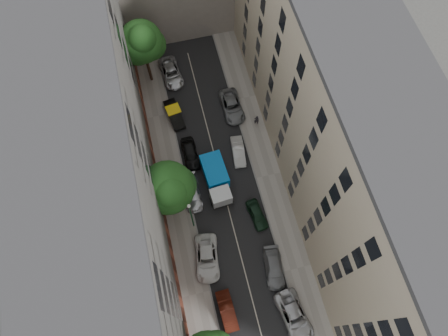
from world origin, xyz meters
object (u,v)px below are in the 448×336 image
object	(u,v)px
tree_mid	(169,189)
lamp_post	(191,214)
car_right_2	(257,215)
car_right_4	(232,106)
car_right_0	(294,316)
pedestrian	(257,120)
car_left_5	(174,114)
tarp_truck	(216,179)
car_right_1	(274,268)
tree_far	(143,43)
car_left_4	(190,154)
car_left_3	(192,193)
car_right_3	(238,151)
car_left_2	(207,258)
car_left_6	(171,73)
car_left_1	(227,311)

from	to	relation	value
tree_mid	lamp_post	distance (m)	3.35
car_right_2	tree_mid	size ratio (longest dim) A/B	0.44
car_right_4	tree_mid	distance (m)	15.21
car_right_0	tree_mid	xyz separation A→B (m)	(-9.38, 14.41, 4.91)
lamp_post	pedestrian	size ratio (longest dim) A/B	4.37
car_right_2	car_left_5	bearing A→B (deg)	105.64
tarp_truck	car_right_1	world-z (taller)	tarp_truck
car_right_1	tree_far	bearing A→B (deg)	114.01
car_right_1	car_left_4	bearing A→B (deg)	117.89
car_left_5	car_right_1	size ratio (longest dim) A/B	0.94
tree_mid	car_left_5	bearing A→B (deg)	79.29
car_right_1	car_left_3	bearing A→B (deg)	129.61
car_left_5	car_right_4	bearing A→B (deg)	-13.39
car_right_3	tree_far	bearing A→B (deg)	127.80
car_right_1	pedestrian	bearing A→B (deg)	87.13
tree_far	car_right_2	bearing A→B (deg)	-68.62
car_left_4	car_right_2	size ratio (longest dim) A/B	1.16
car_right_2	car_right_1	bearing A→B (deg)	-96.60
car_left_3	car_right_3	world-z (taller)	car_left_3
car_left_2	car_right_0	size ratio (longest dim) A/B	0.98
car_left_6	car_right_3	bearing A→B (deg)	-72.32
car_left_1	car_right_3	bearing A→B (deg)	69.30
car_left_4	car_left_6	xyz separation A→B (m)	(0.00, 11.97, -0.03)
car_left_3	tree_mid	world-z (taller)	tree_mid
tree_mid	car_right_3	bearing A→B (deg)	28.77
lamp_post	pedestrian	distance (m)	15.31
car_left_1	car_right_4	distance (m)	24.07
car_left_1	car_right_4	world-z (taller)	car_right_4
car_left_5	car_right_2	xyz separation A→B (m)	(6.47, -14.82, -0.07)
car_left_4	car_right_3	world-z (taller)	car_left_4
car_left_5	tree_mid	distance (m)	12.72
car_left_4	tree_mid	bearing A→B (deg)	-117.84
car_left_4	tree_mid	world-z (taller)	tree_mid
car_right_2	pedestrian	bearing A→B (deg)	66.78
tarp_truck	car_right_2	bearing A→B (deg)	-58.68
car_right_0	car_right_2	size ratio (longest dim) A/B	1.44
car_right_2	car_left_6	bearing A→B (deg)	97.16
lamp_post	car_right_4	bearing A→B (deg)	60.21
car_left_6	lamp_post	size ratio (longest dim) A/B	0.72
tree_mid	tree_far	distance (m)	17.71
car_left_5	lamp_post	size ratio (longest dim) A/B	0.60
car_right_0	lamp_post	distance (m)	14.54
car_right_2	lamp_post	xyz separation A→B (m)	(-7.07, 0.60, 3.86)
car_left_4	car_right_1	world-z (taller)	car_left_4
tree_far	lamp_post	world-z (taller)	tree_far
car_left_2	car_right_1	bearing A→B (deg)	-13.66
car_left_6	car_right_4	xyz separation A→B (m)	(6.40, -6.80, 0.01)
car_left_4	car_right_4	size ratio (longest dim) A/B	0.84
car_left_3	tarp_truck	bearing A→B (deg)	13.81
car_right_2	lamp_post	world-z (taller)	lamp_post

